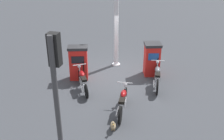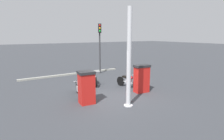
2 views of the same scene
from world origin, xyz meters
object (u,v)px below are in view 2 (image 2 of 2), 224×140
(wandering_duck, at_px, (94,77))
(canopy_support_pole, at_px, (129,60))
(motorcycle_extra, at_px, (94,77))
(fuel_pump_near, at_px, (142,78))
(motorcycle_near_pump, at_px, (129,80))
(motorcycle_far_pump, at_px, (79,88))
(roadside_traffic_light, at_px, (100,40))
(fuel_pump_far, at_px, (86,87))

(wandering_duck, xyz_separation_m, canopy_support_pole, (-5.14, 0.81, 1.86))
(motorcycle_extra, relative_size, wandering_duck, 4.10)
(fuel_pump_near, relative_size, motorcycle_near_pump, 0.82)
(fuel_pump_near, height_order, motorcycle_far_pump, fuel_pump_near)
(fuel_pump_near, height_order, motorcycle_near_pump, fuel_pump_near)
(motorcycle_near_pump, distance_m, roadside_traffic_light, 5.24)
(fuel_pump_near, distance_m, motorcycle_far_pump, 3.46)
(motorcycle_near_pump, bearing_deg, fuel_pump_near, -172.60)
(fuel_pump_far, bearing_deg, canopy_support_pole, -131.24)
(roadside_traffic_light, bearing_deg, motorcycle_far_pump, 141.20)
(motorcycle_near_pump, bearing_deg, roadside_traffic_light, -6.97)
(motorcycle_extra, relative_size, canopy_support_pole, 0.44)
(motorcycle_far_pump, bearing_deg, fuel_pump_near, -108.49)
(motorcycle_far_pump, bearing_deg, motorcycle_near_pump, -91.53)
(motorcycle_near_pump, relative_size, roadside_traffic_light, 0.47)
(canopy_support_pole, bearing_deg, motorcycle_extra, -4.47)
(motorcycle_far_pump, xyz_separation_m, canopy_support_pole, (-2.37, -1.42, 1.60))
(fuel_pump_near, xyz_separation_m, canopy_support_pole, (-1.28, 1.85, 1.30))
(wandering_duck, bearing_deg, canopy_support_pole, 171.08)
(motorcycle_far_pump, height_order, roadside_traffic_light, roadside_traffic_light)
(fuel_pump_near, height_order, motorcycle_extra, fuel_pump_near)
(motorcycle_far_pump, bearing_deg, roadside_traffic_light, -38.80)
(motorcycle_near_pump, height_order, motorcycle_extra, motorcycle_extra)
(wandering_duck, distance_m, roadside_traffic_light, 3.44)
(roadside_traffic_light, distance_m, canopy_support_pole, 7.37)
(roadside_traffic_light, bearing_deg, motorcycle_near_pump, 173.03)
(fuel_pump_far, distance_m, wandering_duck, 4.51)
(fuel_pump_far, distance_m, motorcycle_extra, 3.36)
(wandering_duck, bearing_deg, motorcycle_near_pump, -162.32)
(fuel_pump_near, bearing_deg, motorcycle_extra, 28.31)
(fuel_pump_far, height_order, motorcycle_far_pump, fuel_pump_far)
(fuel_pump_near, bearing_deg, roadside_traffic_light, -4.44)
(motorcycle_extra, bearing_deg, motorcycle_far_pump, 135.01)
(fuel_pump_far, height_order, wandering_duck, fuel_pump_far)
(motorcycle_extra, xyz_separation_m, wandering_duck, (1.03, -0.48, -0.24))
(fuel_pump_near, xyz_separation_m, motorcycle_near_pump, (1.01, 0.13, -0.32))
(motorcycle_far_pump, relative_size, motorcycle_extra, 1.05)
(motorcycle_extra, bearing_deg, roadside_traffic_light, -34.43)
(motorcycle_near_pump, relative_size, motorcycle_far_pump, 0.96)
(roadside_traffic_light, bearing_deg, fuel_pump_far, 146.71)
(motorcycle_extra, height_order, canopy_support_pole, canopy_support_pole)
(fuel_pump_far, height_order, motorcycle_extra, fuel_pump_far)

